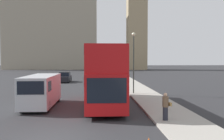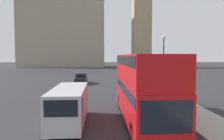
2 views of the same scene
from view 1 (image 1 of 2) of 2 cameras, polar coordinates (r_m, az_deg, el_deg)
name	(u,v)px [view 1 (image 1 of 2)]	position (r m, az deg, el deg)	size (l,w,h in m)	color
ground_plane	(57,137)	(12.08, -12.45, -14.79)	(300.00, 300.00, 0.00)	#28282B
sidewalk_strip	(197,133)	(12.78, 18.77, -13.55)	(3.06, 120.00, 0.15)	#9E998E
building_block_distant	(52,32)	(96.70, -13.65, 8.36)	(33.59, 10.55, 33.59)	#9E937F
red_double_decker_bus	(104,73)	(19.37, -1.73, -0.76)	(2.61, 10.57, 4.48)	#B71114
white_van	(41,90)	(19.53, -15.90, -4.42)	(2.03, 6.03, 2.37)	#B2B7BC
pedestrian	(166,107)	(14.47, 12.15, -8.16)	(0.50, 0.34, 1.54)	#23232D
street_lamp	(134,54)	(25.39, 4.97, 3.70)	(0.36, 0.36, 6.16)	#2D332D
parked_sedan	(65,78)	(40.55, -10.73, -1.71)	(1.72, 4.68, 1.60)	black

